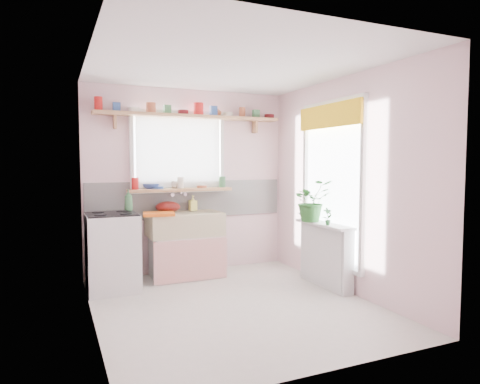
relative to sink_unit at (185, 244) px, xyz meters
name	(u,v)px	position (x,y,z in m)	size (l,w,h in m)	color
room	(255,173)	(0.81, -0.43, 0.94)	(3.20, 3.20, 3.20)	beige
sink_unit	(185,244)	(0.00, 0.00, 0.00)	(0.95, 0.65, 1.11)	white
cooker	(113,252)	(-0.95, -0.24, 0.03)	(0.58, 0.58, 0.93)	white
radiator_ledge	(326,254)	(1.45, -1.09, -0.03)	(0.22, 0.95, 0.78)	white
windowsill	(181,190)	(0.00, 0.19, 0.71)	(1.40, 0.22, 0.04)	tan
pine_shelf	(191,117)	(0.15, 0.18, 1.69)	(2.52, 0.24, 0.04)	tan
shelf_crockery	(188,111)	(0.11, 0.18, 1.76)	(2.47, 0.11, 0.12)	red
sill_crockery	(181,184)	(0.00, 0.19, 0.78)	(1.35, 0.11, 0.12)	red
dish_tray	(159,214)	(-0.38, -0.15, 0.44)	(0.38, 0.29, 0.04)	orange
colander	(168,207)	(-0.19, 0.11, 0.49)	(0.32, 0.32, 0.15)	#5C120F
jade_plant	(311,201)	(1.36, -0.90, 0.60)	(0.46, 0.40, 0.52)	#2B6A2A
fruit_bowl	(310,216)	(1.48, -0.69, 0.38)	(0.29, 0.29, 0.07)	silver
herb_pot	(328,216)	(1.36, -1.25, 0.45)	(0.11, 0.07, 0.21)	#255C29
soap_bottle_sink	(193,203)	(0.18, 0.21, 0.52)	(0.09, 0.09, 0.21)	#EEEB6A
sill_cup	(175,185)	(-0.06, 0.25, 0.78)	(0.12, 0.12, 0.10)	beige
sill_bowl	(151,186)	(-0.39, 0.25, 0.76)	(0.22, 0.22, 0.07)	#2D4694
shelf_vase	(217,111)	(0.54, 0.24, 1.78)	(0.14, 0.14, 0.14)	#A85433
cooker_bottle	(128,200)	(-0.73, -0.08, 0.62)	(0.10, 0.10, 0.27)	#3C7947
fruit	(310,211)	(1.49, -0.69, 0.44)	(0.20, 0.14, 0.10)	orange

